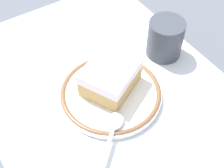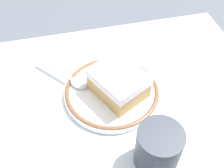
# 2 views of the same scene
# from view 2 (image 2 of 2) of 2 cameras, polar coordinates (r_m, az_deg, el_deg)

# --- Properties ---
(ground_plane) EXTENTS (2.40, 2.40, 0.00)m
(ground_plane) POSITION_cam_2_polar(r_m,az_deg,el_deg) (0.53, 3.64, -1.54)
(ground_plane) COLOR #4C515B
(placemat) EXTENTS (0.53, 0.41, 0.00)m
(placemat) POSITION_cam_2_polar(r_m,az_deg,el_deg) (0.53, 3.65, -1.49)
(placemat) COLOR silver
(placemat) RESTS_ON ground_plane
(plate) EXTENTS (0.18, 0.18, 0.01)m
(plate) POSITION_cam_2_polar(r_m,az_deg,el_deg) (0.51, 0.00, -1.80)
(plate) COLOR white
(plate) RESTS_ON placemat
(cake_slice) EXTENTS (0.11, 0.12, 0.05)m
(cake_slice) POSITION_cam_2_polar(r_m,az_deg,el_deg) (0.49, 1.39, 0.25)
(cake_slice) COLOR tan
(cake_slice) RESTS_ON plate
(spoon) EXTENTS (0.10, 0.11, 0.01)m
(spoon) POSITION_cam_2_polar(r_m,az_deg,el_deg) (0.53, -8.45, 1.04)
(spoon) COLOR silver
(spoon) RESTS_ON plate
(cup) EXTENTS (0.07, 0.07, 0.07)m
(cup) POSITION_cam_2_polar(r_m,az_deg,el_deg) (0.42, 9.06, -13.34)
(cup) COLOR #383D47
(cup) RESTS_ON placemat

